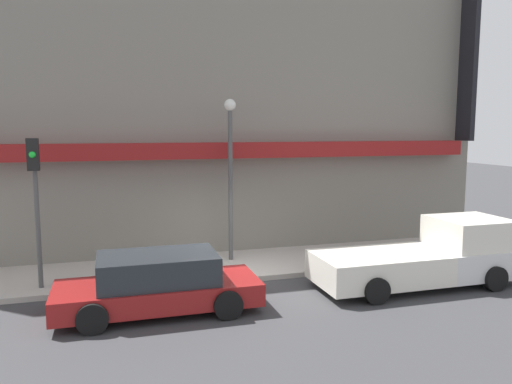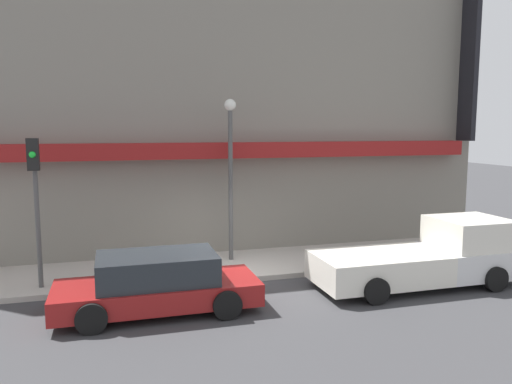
{
  "view_description": "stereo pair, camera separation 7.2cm",
  "coord_description": "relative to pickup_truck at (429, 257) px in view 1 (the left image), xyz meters",
  "views": [
    {
      "loc": [
        -3.21,
        -12.84,
        4.22
      ],
      "look_at": [
        0.97,
        1.22,
        2.35
      ],
      "focal_mm": 35.0,
      "sensor_mm": 36.0,
      "label": 1
    },
    {
      "loc": [
        -3.14,
        -12.86,
        4.22
      ],
      "look_at": [
        0.97,
        1.22,
        2.35
      ],
      "focal_mm": 35.0,
      "sensor_mm": 36.0,
      "label": 2
    }
  ],
  "objects": [
    {
      "name": "building",
      "position": [
        -5.02,
        6.08,
        4.68
      ],
      "size": [
        19.8,
        3.8,
        10.92
      ],
      "color": "gray",
      "rests_on": "ground"
    },
    {
      "name": "pickup_truck",
      "position": [
        0.0,
        0.0,
        0.0
      ],
      "size": [
        5.61,
        2.19,
        1.76
      ],
      "rotation": [
        0.0,
        0.0,
        0.04
      ],
      "color": "silver",
      "rests_on": "ground"
    },
    {
      "name": "sidewalk",
      "position": [
        -5.03,
        3.07,
        -0.7
      ],
      "size": [
        36.0,
        3.06,
        0.15
      ],
      "color": "#B7B2A8",
      "rests_on": "ground"
    },
    {
      "name": "street_lamp",
      "position": [
        -4.66,
        3.51,
        2.52
      ],
      "size": [
        0.36,
        0.36,
        4.96
      ],
      "color": "#4C4C4C",
      "rests_on": "sidewalk"
    },
    {
      "name": "traffic_light",
      "position": [
        -10.02,
        2.13,
        2.01
      ],
      "size": [
        0.28,
        0.42,
        3.84
      ],
      "color": "#4C4C4C",
      "rests_on": "sidewalk"
    },
    {
      "name": "parked_car",
      "position": [
        -7.24,
        0.0,
        -0.1
      ],
      "size": [
        4.63,
        2.04,
        1.36
      ],
      "rotation": [
        0.0,
        0.0,
        0.03
      ],
      "color": "maroon",
      "rests_on": "ground"
    },
    {
      "name": "ground_plane",
      "position": [
        -5.03,
        1.54,
        -0.77
      ],
      "size": [
        80.0,
        80.0,
        0.0
      ],
      "primitive_type": "plane",
      "color": "#38383A"
    },
    {
      "name": "fire_hydrant",
      "position": [
        -6.96,
        2.08,
        -0.26
      ],
      "size": [
        0.17,
        0.17,
        0.73
      ],
      "color": "yellow",
      "rests_on": "sidewalk"
    }
  ]
}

